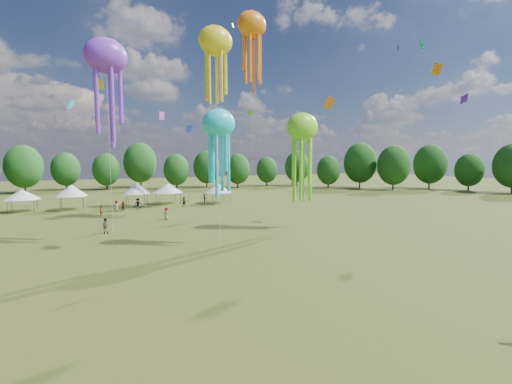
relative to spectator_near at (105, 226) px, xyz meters
name	(u,v)px	position (x,y,z in m)	size (l,w,h in m)	color
spectator_near	(105,226)	(0.00, 0.00, 0.00)	(0.86, 0.67, 1.78)	gray
spectators_far	(156,204)	(8.57, 16.76, -0.01)	(19.43, 17.25, 1.90)	gray
festival_tents	(130,190)	(5.10, 21.96, 2.19)	(37.14, 8.99, 4.46)	#47474C
show_kites	(182,66)	(9.62, 1.32, 19.18)	(40.55, 23.19, 32.07)	#8231DD
treeline	(119,169)	(3.81, 28.70, 5.66)	(201.57, 95.24, 13.43)	#38281C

